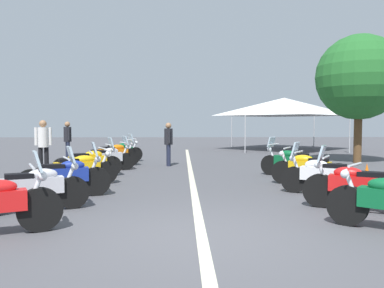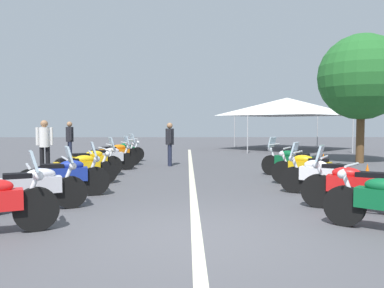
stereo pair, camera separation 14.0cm
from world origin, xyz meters
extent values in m
plane|color=#4C4C51|center=(0.00, 0.00, 0.00)|extent=(80.00, 80.00, 0.00)
cube|color=beige|center=(6.14, 0.00, 0.00)|extent=(24.51, 0.16, 0.01)
cylinder|color=black|center=(0.33, 2.43, 0.33)|extent=(0.42, 0.66, 0.67)
cylinder|color=silver|center=(0.30, 2.48, 0.63)|extent=(0.19, 0.29, 0.58)
cylinder|color=silver|center=(0.28, 2.52, 0.99)|extent=(0.58, 0.30, 0.04)
sphere|color=silver|center=(0.35, 2.38, 0.83)|extent=(0.14, 0.14, 0.14)
cube|color=silver|center=(0.32, 2.45, 1.06)|extent=(0.38, 0.27, 0.32)
cylinder|color=black|center=(1.91, 2.38, 0.31)|extent=(0.39, 0.62, 0.62)
cube|color=silver|center=(1.60, 3.02, 0.49)|extent=(0.72, 1.09, 0.30)
ellipsoid|color=silver|center=(1.68, 2.86, 0.69)|extent=(0.46, 0.58, 0.22)
cube|color=black|center=(1.51, 3.22, 0.67)|extent=(0.44, 0.55, 0.12)
cylinder|color=silver|center=(1.88, 2.44, 0.61)|extent=(0.19, 0.29, 0.58)
cylinder|color=silver|center=(1.87, 2.47, 0.97)|extent=(0.58, 0.30, 0.04)
sphere|color=silver|center=(1.93, 2.34, 0.81)|extent=(0.14, 0.14, 0.14)
cylinder|color=silver|center=(1.58, 3.49, 0.22)|extent=(0.31, 0.53, 0.08)
cube|color=silver|center=(1.90, 2.40, 1.04)|extent=(0.38, 0.27, 0.32)
cylinder|color=black|center=(3.24, 2.23, 0.33)|extent=(0.33, 0.66, 0.65)
cylinder|color=black|center=(2.82, 3.53, 0.33)|extent=(0.33, 0.66, 0.65)
cube|color=navy|center=(3.03, 2.88, 0.51)|extent=(0.58, 1.07, 0.30)
ellipsoid|color=navy|center=(3.09, 2.71, 0.71)|extent=(0.41, 0.57, 0.22)
cube|color=black|center=(2.96, 3.09, 0.69)|extent=(0.39, 0.54, 0.12)
cylinder|color=silver|center=(3.22, 2.29, 0.63)|extent=(0.16, 0.30, 0.58)
cylinder|color=silver|center=(3.21, 2.33, 0.99)|extent=(0.60, 0.23, 0.04)
sphere|color=silver|center=(3.25, 2.18, 0.83)|extent=(0.14, 0.14, 0.14)
cylinder|color=silver|center=(3.08, 3.32, 0.23)|extent=(0.24, 0.55, 0.08)
cube|color=silver|center=(3.23, 2.25, 1.06)|extent=(0.38, 0.23, 0.32)
cylinder|color=black|center=(4.96, 2.34, 0.30)|extent=(0.41, 0.60, 0.61)
cylinder|color=black|center=(4.25, 3.69, 0.30)|extent=(0.41, 0.60, 0.61)
cube|color=#EAB214|center=(4.60, 3.02, 0.48)|extent=(0.79, 1.16, 0.30)
ellipsoid|color=#EAB214|center=(4.69, 2.86, 0.68)|extent=(0.47, 0.58, 0.22)
cube|color=black|center=(4.50, 3.21, 0.66)|extent=(0.45, 0.55, 0.12)
cylinder|color=silver|center=(4.93, 2.40, 0.60)|extent=(0.20, 0.29, 0.58)
cylinder|color=silver|center=(4.91, 2.43, 0.96)|extent=(0.57, 0.33, 0.04)
sphere|color=silver|center=(4.98, 2.30, 0.80)|extent=(0.14, 0.14, 0.14)
cylinder|color=silver|center=(4.55, 3.51, 0.21)|extent=(0.33, 0.52, 0.08)
cylinder|color=black|center=(6.56, 2.48, 0.31)|extent=(0.39, 0.62, 0.62)
cylinder|color=black|center=(5.93, 3.80, 0.31)|extent=(0.39, 0.62, 0.62)
cube|color=#EAB214|center=(6.24, 3.14, 0.49)|extent=(0.73, 1.13, 0.30)
ellipsoid|color=#EAB214|center=(6.32, 2.98, 0.69)|extent=(0.46, 0.58, 0.22)
cube|color=black|center=(6.15, 3.34, 0.67)|extent=(0.44, 0.55, 0.12)
cylinder|color=silver|center=(6.53, 2.53, 0.61)|extent=(0.19, 0.29, 0.58)
cylinder|color=silver|center=(6.51, 2.57, 0.97)|extent=(0.58, 0.30, 0.04)
sphere|color=silver|center=(6.58, 2.43, 0.81)|extent=(0.14, 0.14, 0.14)
cylinder|color=silver|center=(6.22, 3.62, 0.22)|extent=(0.31, 0.53, 0.08)
cube|color=silver|center=(6.55, 2.50, 1.04)|extent=(0.38, 0.26, 0.32)
cylinder|color=black|center=(8.09, 2.25, 0.30)|extent=(0.41, 0.60, 0.60)
cylinder|color=black|center=(7.40, 3.53, 0.30)|extent=(0.41, 0.60, 0.60)
cube|color=silver|center=(7.74, 2.89, 0.48)|extent=(0.77, 1.10, 0.30)
ellipsoid|color=silver|center=(7.83, 2.73, 0.68)|extent=(0.48, 0.58, 0.22)
cube|color=black|center=(7.64, 3.09, 0.66)|extent=(0.46, 0.55, 0.12)
cylinder|color=silver|center=(8.06, 2.31, 0.60)|extent=(0.20, 0.29, 0.58)
cylinder|color=silver|center=(8.04, 2.34, 0.96)|extent=(0.56, 0.33, 0.04)
sphere|color=silver|center=(8.11, 2.21, 0.80)|extent=(0.14, 0.14, 0.14)
cylinder|color=silver|center=(7.69, 3.36, 0.21)|extent=(0.33, 0.52, 0.08)
cube|color=silver|center=(8.08, 2.27, 1.03)|extent=(0.37, 0.28, 0.32)
cylinder|color=black|center=(9.51, 2.26, 0.34)|extent=(0.47, 0.65, 0.68)
cylinder|color=black|center=(8.76, 3.51, 0.34)|extent=(0.47, 0.65, 0.68)
cube|color=orange|center=(9.14, 2.89, 0.52)|extent=(0.81, 1.09, 0.30)
ellipsoid|color=orange|center=(9.23, 2.73, 0.72)|extent=(0.49, 0.58, 0.22)
cube|color=black|center=(9.02, 3.08, 0.70)|extent=(0.47, 0.55, 0.12)
cylinder|color=silver|center=(9.48, 2.31, 0.64)|extent=(0.21, 0.28, 0.58)
cylinder|color=silver|center=(9.46, 2.35, 1.00)|extent=(0.55, 0.35, 0.04)
sphere|color=silver|center=(9.54, 2.22, 0.84)|extent=(0.14, 0.14, 0.14)
cylinder|color=silver|center=(9.06, 3.35, 0.24)|extent=(0.35, 0.51, 0.08)
cube|color=silver|center=(9.50, 2.28, 1.07)|extent=(0.37, 0.29, 0.32)
cylinder|color=black|center=(11.16, 2.30, 0.31)|extent=(0.43, 0.60, 0.61)
cylinder|color=black|center=(10.42, 3.56, 0.31)|extent=(0.43, 0.60, 0.61)
cube|color=#0C592D|center=(10.79, 2.93, 0.49)|extent=(0.81, 1.10, 0.30)
ellipsoid|color=#0C592D|center=(10.88, 2.77, 0.69)|extent=(0.49, 0.58, 0.22)
cube|color=black|center=(10.68, 3.12, 0.67)|extent=(0.47, 0.55, 0.12)
cylinder|color=silver|center=(11.13, 2.35, 0.61)|extent=(0.21, 0.29, 0.58)
cylinder|color=silver|center=(11.11, 2.38, 0.97)|extent=(0.55, 0.35, 0.04)
sphere|color=silver|center=(11.19, 2.25, 0.81)|extent=(0.14, 0.14, 0.14)
cylinder|color=silver|center=(10.72, 3.40, 0.21)|extent=(0.35, 0.51, 0.08)
cylinder|color=black|center=(0.56, -2.37, 0.32)|extent=(0.52, 0.58, 0.64)
cylinder|color=silver|center=(0.53, -2.41, 0.62)|extent=(0.24, 0.27, 0.58)
cylinder|color=silver|center=(0.50, -2.44, 0.98)|extent=(0.50, 0.43, 0.04)
sphere|color=silver|center=(0.60, -2.33, 0.82)|extent=(0.14, 0.14, 0.14)
cylinder|color=black|center=(1.90, -2.40, 0.33)|extent=(0.44, 0.64, 0.65)
cube|color=red|center=(1.57, -3.00, 0.51)|extent=(0.76, 1.04, 0.30)
ellipsoid|color=red|center=(1.66, -2.84, 0.71)|extent=(0.48, 0.58, 0.22)
cube|color=black|center=(1.46, -3.19, 0.69)|extent=(0.46, 0.55, 0.12)
cylinder|color=silver|center=(1.87, -2.46, 0.63)|extent=(0.20, 0.29, 0.58)
cylinder|color=silver|center=(1.85, -2.49, 0.99)|extent=(0.56, 0.34, 0.04)
sphere|color=silver|center=(1.93, -2.36, 0.83)|extent=(0.14, 0.14, 0.14)
cylinder|color=silver|center=(1.21, -3.26, 0.23)|extent=(0.34, 0.52, 0.08)
cube|color=silver|center=(1.89, -2.42, 1.06)|extent=(0.37, 0.28, 0.32)
cylinder|color=black|center=(3.51, -2.36, 0.31)|extent=(0.45, 0.59, 0.61)
cylinder|color=black|center=(2.78, -3.53, 0.31)|extent=(0.45, 0.59, 0.61)
cube|color=white|center=(3.15, -2.95, 0.49)|extent=(0.79, 1.04, 0.30)
ellipsoid|color=white|center=(3.24, -2.79, 0.69)|extent=(0.50, 0.58, 0.22)
cube|color=black|center=(3.03, -3.13, 0.67)|extent=(0.48, 0.54, 0.12)
cylinder|color=silver|center=(3.48, -2.41, 0.61)|extent=(0.21, 0.28, 0.58)
cylinder|color=silver|center=(3.46, -2.45, 0.97)|extent=(0.55, 0.36, 0.04)
sphere|color=silver|center=(3.54, -2.32, 0.81)|extent=(0.14, 0.14, 0.14)
cylinder|color=silver|center=(2.78, -3.20, 0.22)|extent=(0.36, 0.51, 0.08)
cube|color=silver|center=(3.50, -2.38, 1.04)|extent=(0.37, 0.29, 0.32)
cylinder|color=black|center=(4.87, -2.45, 0.31)|extent=(0.43, 0.61, 0.62)
cylinder|color=black|center=(4.16, -3.68, 0.31)|extent=(0.43, 0.61, 0.62)
cube|color=#EAB214|center=(4.51, -3.07, 0.49)|extent=(0.78, 1.07, 0.30)
ellipsoid|color=#EAB214|center=(4.60, -2.91, 0.69)|extent=(0.49, 0.58, 0.22)
cube|color=black|center=(4.40, -3.26, 0.67)|extent=(0.47, 0.55, 0.12)
cylinder|color=silver|center=(4.84, -2.51, 0.61)|extent=(0.21, 0.29, 0.58)
cylinder|color=silver|center=(4.82, -2.54, 0.97)|extent=(0.56, 0.35, 0.04)
sphere|color=silver|center=(4.89, -2.41, 0.81)|extent=(0.14, 0.14, 0.14)
cylinder|color=silver|center=(4.14, -3.34, 0.22)|extent=(0.34, 0.52, 0.08)
cylinder|color=black|center=(6.62, -2.52, 0.32)|extent=(0.52, 0.57, 0.63)
cylinder|color=black|center=(5.64, -3.65, 0.32)|extent=(0.52, 0.57, 0.63)
cube|color=#0C592D|center=(6.13, -3.08, 0.50)|extent=(0.96, 1.05, 0.30)
ellipsoid|color=#0C592D|center=(6.25, -2.95, 0.70)|extent=(0.54, 0.56, 0.22)
cube|color=black|center=(5.99, -3.25, 0.68)|extent=(0.51, 0.53, 0.12)
cylinder|color=silver|center=(6.58, -2.56, 0.62)|extent=(0.24, 0.26, 0.58)
cylinder|color=silver|center=(6.56, -2.59, 0.98)|extent=(0.49, 0.44, 0.04)
sphere|color=silver|center=(6.66, -2.48, 0.82)|extent=(0.14, 0.14, 0.14)
cylinder|color=silver|center=(5.70, -3.31, 0.22)|extent=(0.42, 0.47, 0.08)
cube|color=silver|center=(6.61, -2.53, 1.05)|extent=(0.35, 0.33, 0.32)
cube|color=orange|center=(4.28, -4.47, 0.01)|extent=(0.36, 0.36, 0.03)
cone|color=orange|center=(4.28, -4.47, 0.32)|extent=(0.26, 0.26, 0.60)
cylinder|color=white|center=(4.28, -4.47, 0.34)|extent=(0.19, 0.19, 0.07)
cube|color=orange|center=(7.71, -4.55, 0.01)|extent=(0.36, 0.36, 0.03)
cone|color=orange|center=(7.71, -4.55, 0.32)|extent=(0.26, 0.26, 0.60)
cylinder|color=white|center=(7.71, -4.55, 0.34)|extent=(0.19, 0.19, 0.07)
cylinder|color=black|center=(7.12, 4.87, 0.43)|extent=(0.14, 0.14, 0.86)
cylinder|color=black|center=(7.18, 4.70, 0.43)|extent=(0.14, 0.14, 0.86)
cylinder|color=silver|center=(7.15, 4.79, 1.18)|extent=(0.32, 0.32, 0.64)
cylinder|color=silver|center=(7.08, 4.99, 1.21)|extent=(0.09, 0.09, 0.58)
cylinder|color=silver|center=(7.22, 4.58, 1.21)|extent=(0.09, 0.09, 0.58)
sphere|color=#9E704C|center=(7.15, 4.79, 1.62)|extent=(0.23, 0.23, 0.23)
cylinder|color=#1E2338|center=(9.38, 0.82, 0.41)|extent=(0.14, 0.14, 0.82)
cylinder|color=#1E2338|center=(9.20, 0.79, 0.41)|extent=(0.14, 0.14, 0.82)
cylinder|color=black|center=(9.29, 0.81, 1.13)|extent=(0.32, 0.32, 0.61)
cylinder|color=black|center=(9.51, 0.84, 1.16)|extent=(0.09, 0.09, 0.55)
cylinder|color=black|center=(9.07, 0.77, 1.16)|extent=(0.09, 0.09, 0.55)
sphere|color=#9E704C|center=(9.29, 0.81, 1.55)|extent=(0.22, 0.22, 0.22)
cylinder|color=#1E2338|center=(11.09, 5.14, 0.42)|extent=(0.14, 0.14, 0.85)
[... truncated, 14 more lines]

